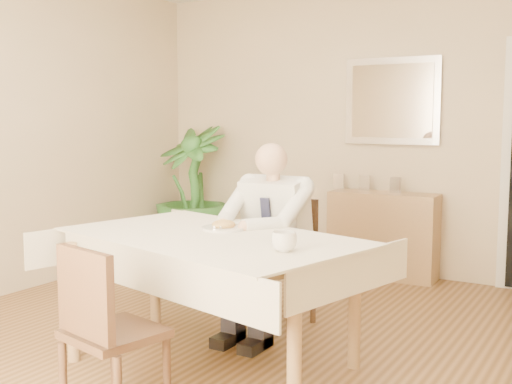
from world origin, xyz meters
The scene contains 16 objects.
room centered at (0.00, 0.00, 1.30)m, with size 5.00×5.02×2.60m.
mirror centered at (0.13, 2.47, 1.55)m, with size 0.86×0.04×0.76m.
dining_table centered at (-0.01, -0.12, 0.67)m, with size 1.95×1.42×0.75m.
chair_far centered at (-0.01, 0.75, 0.48)m, with size 0.45×0.45×0.86m.
chair_near centered at (-0.04, -0.96, 0.47)m, with size 0.47×0.48×0.84m.
seated_man centered at (-0.01, 0.47, 0.69)m, with size 0.48×0.72×1.24m.
plate centered at (-0.05, 0.06, 0.76)m, with size 0.26×0.26×0.02m, color white.
food centered at (-0.05, 0.06, 0.78)m, with size 0.14×0.14×0.06m, color olive.
knife centered at (-0.01, 0.00, 0.78)m, with size 0.01×0.01×0.13m, color silver.
fork centered at (-0.09, 0.00, 0.78)m, with size 0.01×0.01×0.13m, color silver.
coffee_mug centered at (0.55, -0.30, 0.80)m, with size 0.13×0.13×0.10m, color white.
sideboard centered at (0.13, 2.32, 0.38)m, with size 0.94×0.32×0.75m, color olive.
photo_frame_left centered at (-0.33, 2.40, 0.82)m, with size 0.10×0.02×0.14m, color silver.
photo_frame_center centered at (-0.07, 2.39, 0.82)m, with size 0.10×0.02×0.14m, color silver.
photo_frame_right centered at (0.23, 2.34, 0.82)m, with size 0.10×0.02×0.14m, color silver.
potted_palm centered at (-1.80, 2.13, 0.66)m, with size 0.74×0.74×1.32m, color #26581F.
Camera 1 is at (2.01, -3.04, 1.42)m, focal length 45.00 mm.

